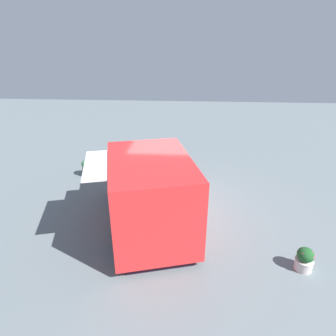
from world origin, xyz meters
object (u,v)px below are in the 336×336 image
person_customer (154,162)px  planter_flowering_far (88,167)px  food_truck (148,191)px  planter_flowering_near (305,259)px

person_customer → planter_flowering_far: bearing=110.3°
planter_flowering_far → person_customer: bearing=-69.7°
food_truck → planter_flowering_near: size_ratio=8.18×
planter_flowering_far → planter_flowering_near: bearing=-124.7°
planter_flowering_near → planter_flowering_far: (5.05, 7.29, 0.07)m
food_truck → planter_flowering_near: bearing=-112.7°
planter_flowering_near → person_customer: bearing=36.9°
food_truck → person_customer: bearing=5.0°
person_customer → planter_flowering_near: bearing=-143.1°
person_customer → planter_flowering_far: 2.92m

